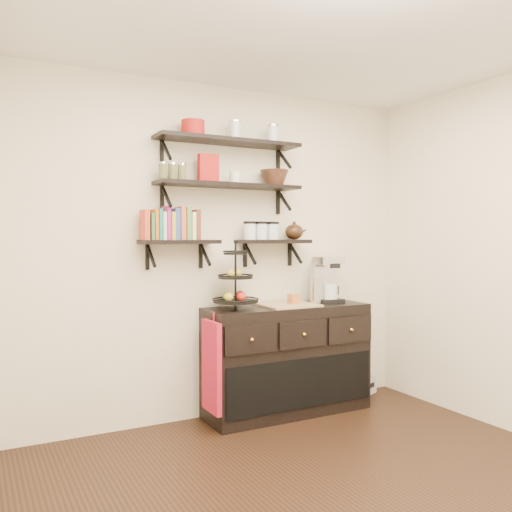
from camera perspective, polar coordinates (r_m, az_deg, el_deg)
The scene contains 21 objects.
floor at distance 3.31m, azimuth 10.36°, elevation -24.40°, with size 3.50×3.50×0.00m, color black.
ceiling at distance 3.21m, azimuth 10.69°, elevation 24.46°, with size 3.50×3.50×0.02m, color white.
back_wall at distance 4.47m, azimuth -3.54°, elevation 0.45°, with size 3.50×0.02×2.70m, color white.
shelf_top at distance 4.42m, azimuth -2.85°, elevation 11.91°, with size 1.20×0.27×0.23m.
shelf_mid at distance 4.37m, azimuth -2.84°, elevation 7.38°, with size 1.20×0.27×0.23m.
shelf_low_left at distance 4.21m, azimuth -8.10°, elevation 1.39°, with size 0.60×0.25×0.23m.
shelf_low_right at distance 4.56m, azimuth 1.89°, elevation 1.45°, with size 0.60×0.25×0.23m.
cookbooks at distance 4.19m, azimuth -8.78°, elevation 3.26°, with size 0.43×0.15×0.26m.
glass_canisters at distance 4.50m, azimuth 0.57°, elevation 2.56°, with size 0.32×0.10×0.13m.
sideboard at distance 4.61m, azimuth 3.32°, elevation -10.78°, with size 1.40×0.50×0.92m.
fruit_stand at distance 4.28m, azimuth -2.15°, elevation -3.22°, with size 0.36×0.36×0.52m.
candle at distance 4.55m, azimuth 3.99°, elevation -4.50°, with size 0.08×0.08×0.08m, color #B05C28.
coffee_maker at distance 4.76m, azimuth 7.42°, elevation -2.60°, with size 0.23×0.23×0.40m.
thermal_carafe at distance 4.65m, azimuth 6.41°, elevation -3.71°, with size 0.11×0.11×0.22m, color silver.
apron at distance 4.18m, azimuth -4.71°, elevation -11.52°, with size 0.04×0.30×0.69m, color maroon.
radio at distance 5.29m, azimuth 10.95°, elevation -13.11°, with size 0.36×0.28×0.19m.
recipe_box at distance 4.31m, azimuth -5.04°, elevation 9.17°, with size 0.16×0.06×0.22m, color #AA1613.
walnut_bowl at distance 4.57m, azimuth 1.93°, elevation 8.21°, with size 0.24×0.24×0.13m, color black, non-canonical shape.
ramekins at distance 4.40m, azimuth -2.22°, elevation 8.22°, with size 0.09×0.09×0.10m, color white.
teapot at distance 4.66m, azimuth 4.04°, elevation 2.70°, with size 0.21×0.16×0.16m, color black, non-canonical shape.
red_pot at distance 4.31m, azimuth -6.65°, elevation 13.21°, with size 0.18×0.18×0.12m, color #AA1613.
Camera 1 is at (-1.84, -2.33, 1.47)m, focal length 38.00 mm.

